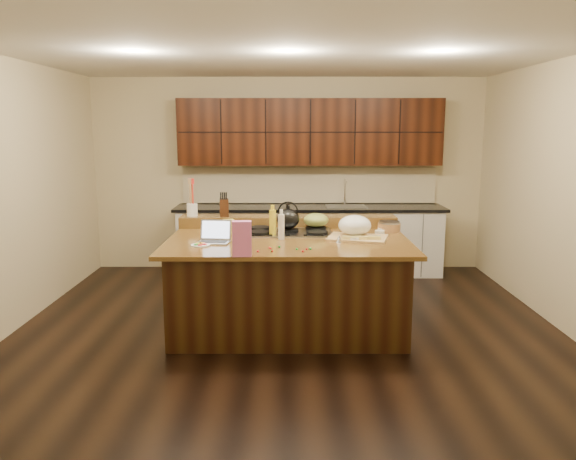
{
  "coord_description": "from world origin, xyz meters",
  "views": [
    {
      "loc": [
        0.0,
        -5.49,
        2.02
      ],
      "look_at": [
        0.0,
        0.05,
        1.0
      ],
      "focal_mm": 35.0,
      "sensor_mm": 36.0,
      "label": 1
    }
  ],
  "objects": [
    {
      "name": "gumdrop_9",
      "position": [
        0.2,
        -0.49,
        0.93
      ],
      "size": [
        0.02,
        0.02,
        0.02
      ],
      "primitive_type": "ellipsoid",
      "color": "#198C26",
      "rests_on": "island"
    },
    {
      "name": "gumdrop_1",
      "position": [
        0.21,
        -0.51,
        0.93
      ],
      "size": [
        0.02,
        0.02,
        0.02
      ],
      "primitive_type": "ellipsoid",
      "color": "#198C26",
      "rests_on": "island"
    },
    {
      "name": "gumdrop_3",
      "position": [
        -0.16,
        -0.46,
        0.93
      ],
      "size": [
        0.02,
        0.02,
        0.02
      ],
      "primitive_type": "ellipsoid",
      "color": "#198C26",
      "rests_on": "island"
    },
    {
      "name": "green_bowl",
      "position": [
        0.3,
        0.43,
        1.04
      ],
      "size": [
        0.3,
        0.3,
        0.15
      ],
      "primitive_type": "ellipsoid",
      "rotation": [
        0.0,
        0.0,
        -0.13
      ],
      "color": "olive",
      "rests_on": "cooktop"
    },
    {
      "name": "gumdrop_2",
      "position": [
        0.13,
        -0.61,
        0.93
      ],
      "size": [
        0.02,
        0.02,
        0.02
      ],
      "primitive_type": "ellipsoid",
      "color": "red",
      "rests_on": "island"
    },
    {
      "name": "back_counter",
      "position": [
        0.3,
        2.23,
        0.98
      ],
      "size": [
        3.7,
        0.66,
        2.4
      ],
      "color": "silver",
      "rests_on": "ground"
    },
    {
      "name": "kettle",
      "position": [
        0.0,
        0.3,
        1.07
      ],
      "size": [
        0.26,
        0.26,
        0.22
      ],
      "primitive_type": "ellipsoid",
      "rotation": [
        0.0,
        0.0,
        0.07
      ],
      "color": "black",
      "rests_on": "cooktop"
    },
    {
      "name": "gumdrop_6",
      "position": [
        -0.16,
        -0.48,
        0.93
      ],
      "size": [
        0.02,
        0.02,
        0.02
      ],
      "primitive_type": "ellipsoid",
      "color": "red",
      "rests_on": "island"
    },
    {
      "name": "knife_block",
      "position": [
        -0.71,
        0.7,
        1.14
      ],
      "size": [
        0.12,
        0.17,
        0.19
      ],
      "primitive_type": "cube",
      "rotation": [
        0.0,
        0.0,
        0.13
      ],
      "color": "black",
      "rests_on": "back_ledge"
    },
    {
      "name": "candy_plate",
      "position": [
        -0.82,
        -0.34,
        0.93
      ],
      "size": [
        0.21,
        0.21,
        0.01
      ],
      "primitive_type": "cylinder",
      "rotation": [
        0.0,
        0.0,
        -0.16
      ],
      "color": "white",
      "rests_on": "island"
    },
    {
      "name": "back_ledge",
      "position": [
        0.0,
        0.7,
        0.98
      ],
      "size": [
        2.4,
        0.3,
        0.12
      ],
      "primitive_type": "cube",
      "color": "black",
      "rests_on": "island"
    },
    {
      "name": "package_box",
      "position": [
        -0.62,
        0.28,
        0.99
      ],
      "size": [
        0.13,
        0.11,
        0.15
      ],
      "primitive_type": "cube",
      "rotation": [
        0.0,
        0.0,
        0.41
      ],
      "color": "#DCCD4D",
      "rests_on": "island"
    },
    {
      "name": "ramekin_b",
      "position": [
        0.95,
        0.21,
        0.94
      ],
      "size": [
        0.12,
        0.12,
        0.04
      ],
      "primitive_type": "cylinder",
      "rotation": [
        0.0,
        0.0,
        0.26
      ],
      "color": "white",
      "rests_on": "island"
    },
    {
      "name": "island",
      "position": [
        0.0,
        0.0,
        0.46
      ],
      "size": [
        2.4,
        1.6,
        0.92
      ],
      "color": "black",
      "rests_on": "ground"
    },
    {
      "name": "strainer_bowl",
      "position": [
        1.08,
        0.4,
        0.97
      ],
      "size": [
        0.29,
        0.29,
        0.09
      ],
      "primitive_type": "cylinder",
      "rotation": [
        0.0,
        0.0,
        -0.22
      ],
      "color": "#996B3F",
      "rests_on": "island"
    },
    {
      "name": "ramekin_a",
      "position": [
        0.64,
        -0.16,
        0.94
      ],
      "size": [
        0.12,
        0.12,
        0.04
      ],
      "primitive_type": "cylinder",
      "rotation": [
        0.0,
        0.0,
        0.23
      ],
      "color": "white",
      "rests_on": "island"
    },
    {
      "name": "gumdrop_0",
      "position": [
        -0.27,
        -0.61,
        0.93
      ],
      "size": [
        0.02,
        0.02,
        0.02
      ],
      "primitive_type": "ellipsoid",
      "color": "red",
      "rests_on": "island"
    },
    {
      "name": "room",
      "position": [
        0.0,
        0.0,
        1.35
      ],
      "size": [
        5.52,
        5.02,
        2.72
      ],
      "color": "black",
      "rests_on": "ground"
    },
    {
      "name": "kitchen_timer",
      "position": [
        0.5,
        -0.16,
        0.96
      ],
      "size": [
        0.1,
        0.1,
        0.07
      ],
      "primitive_type": "cone",
      "rotation": [
        0.0,
        0.0,
        -0.22
      ],
      "color": "silver",
      "rests_on": "island"
    },
    {
      "name": "gumdrop_5",
      "position": [
        0.08,
        -0.52,
        0.93
      ],
      "size": [
        0.02,
        0.02,
        0.02
      ],
      "primitive_type": "ellipsoid",
      "color": "#198C26",
      "rests_on": "island"
    },
    {
      "name": "laptop",
      "position": [
        -0.71,
        -0.16,
        0.98
      ],
      "size": [
        0.33,
        0.27,
        0.21
      ],
      "rotation": [
        0.0,
        0.0,
        -0.11
      ],
      "color": "#B7B7BC",
      "rests_on": "island"
    },
    {
      "name": "vinegar_bottle",
      "position": [
        -0.07,
        -0.02,
        1.04
      ],
      "size": [
        0.08,
        0.08,
        0.25
      ],
      "primitive_type": "cylinder",
      "rotation": [
        0.0,
        0.0,
        -0.37
      ],
      "color": "silver",
      "rests_on": "island"
    },
    {
      "name": "gumdrop_8",
      "position": [
        -0.14,
        -0.61,
        0.93
      ],
      "size": [
        0.02,
        0.02,
        0.02
      ],
      "primitive_type": "ellipsoid",
      "color": "red",
      "rests_on": "island"
    },
    {
      "name": "gumdrop_4",
      "position": [
        -0.17,
        -0.46,
        0.93
      ],
      "size": [
        0.02,
        0.02,
        0.02
      ],
      "primitive_type": "ellipsoid",
      "color": "red",
      "rests_on": "island"
    },
    {
      "name": "gumdrop_7",
      "position": [
        -0.15,
        -0.6,
        0.93
      ],
      "size": [
        0.02,
        0.02,
        0.02
      ],
      "primitive_type": "ellipsoid",
      "color": "#198C26",
      "rests_on": "island"
    },
    {
      "name": "oil_bottle",
      "position": [
        -0.16,
        0.13,
        1.06
      ],
      "size": [
        0.08,
        0.08,
        0.27
      ],
      "primitive_type": "cylinder",
      "rotation": [
        0.0,
        0.0,
        -0.14
      ],
      "color": "gold",
      "rests_on": "island"
    },
    {
      "name": "pink_bag",
      "position": [
        -0.4,
        -0.76,
        1.07
      ],
      "size": [
        0.17,
        0.1,
        0.31
      ],
      "primitive_type": "cube",
      "rotation": [
        0.0,
        0.0,
        0.05
      ],
      "color": "pink",
      "rests_on": "island"
    },
    {
      "name": "wooden_tray",
      "position": [
        0.68,
        0.03,
        1.02
      ],
      "size": [
        0.66,
        0.55,
        0.23
      ],
      "rotation": [
        0.0,
        0.0,
        -0.27
      ],
      "color": "tan",
      "rests_on": "island"
    },
    {
      "name": "gumdrop_10",
      "position": [
        0.17,
        -0.52,
        0.93
      ],
      "size": [
        0.02,
        0.02,
        0.02
      ],
      "primitive_type": "ellipsoid",
      "color": "red",
      "rests_on": "island"
    },
    {
      "name": "cooktop",
      "position": [
        0.0,
        0.3,
        0.94
      ],
      "size": [
        0.92,
        0.52,
        0.05
      ],
      "color": "gray",
      "rests_on": "island"
    },
    {
      "name": "ramekin_c",
      "position": [
        1.0,
        0.36,
        0.94
      ],
      "size": [
        0.11,
        0.11,
        0.04
      ],
      "primitive_type": "cylinder",
      "rotation": [
        0.0,
        0.0,
        0.13
      ],
      "color": "white",
      "rests_on": "island"
    },
    {
      "name": "gumdrop_11",
      "position": [
        -0.08,
        -0.42,
        0.93
      ],
      "size": [
        0.02,
        0.02,
        0.02
      ],
      "primitive_type": "ellipsoid",
      "color": "#198C26",
      "rests_on": "island"
    },
    {
      "name": "utensil_crock",
      "position": [
        -1.07,
        0.7,
        1.11
      ],
      "size": [
        0.13,
        0.13,
        0.14
      ],
      "primitive_type": "cylinder",
      "rotation": [
        0.0,
        0.0,
        -0.05
      ],
      "color": "white",
      "rests_on": "back_ledge"
    }
  ]
}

